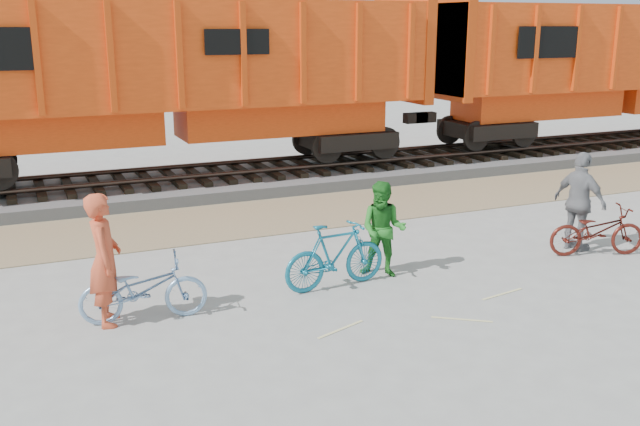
# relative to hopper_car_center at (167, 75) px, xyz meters

# --- Properties ---
(ground) EXTENTS (120.00, 120.00, 0.00)m
(ground) POSITION_rel_hopper_car_center_xyz_m (1.29, -9.00, -3.01)
(ground) COLOR #9E9E99
(ground) RESTS_ON ground
(gravel_strip) EXTENTS (120.00, 3.00, 0.02)m
(gravel_strip) POSITION_rel_hopper_car_center_xyz_m (1.29, -3.50, -3.00)
(gravel_strip) COLOR #9C8060
(gravel_strip) RESTS_ON ground
(ballast_bed) EXTENTS (120.00, 4.00, 0.30)m
(ballast_bed) POSITION_rel_hopper_car_center_xyz_m (1.29, 0.00, -2.86)
(ballast_bed) COLOR slate
(ballast_bed) RESTS_ON ground
(track) EXTENTS (120.00, 2.60, 0.24)m
(track) POSITION_rel_hopper_car_center_xyz_m (1.29, 0.00, -2.53)
(track) COLOR black
(track) RESTS_ON ballast_bed
(hopper_car_center) EXTENTS (14.00, 3.13, 4.65)m
(hopper_car_center) POSITION_rel_hopper_car_center_xyz_m (0.00, 0.00, 0.00)
(hopper_car_center) COLOR black
(hopper_car_center) RESTS_ON track
(hopper_car_right) EXTENTS (14.00, 3.13, 4.65)m
(hopper_car_right) POSITION_rel_hopper_car_center_xyz_m (15.00, 0.00, 0.00)
(hopper_car_right) COLOR black
(hopper_car_right) RESTS_ON track
(bicycle_blue) EXTENTS (1.92, 0.87, 0.97)m
(bicycle_blue) POSITION_rel_hopper_car_center_xyz_m (-2.22, -8.32, -2.52)
(bicycle_blue) COLOR #799EC8
(bicycle_blue) RESTS_ON ground
(bicycle_teal) EXTENTS (1.89, 0.68, 1.11)m
(bicycle_teal) POSITION_rel_hopper_car_center_xyz_m (0.93, -8.21, -2.45)
(bicycle_teal) COLOR #146B89
(bicycle_teal) RESTS_ON ground
(bicycle_maroon) EXTENTS (1.92, 1.18, 0.95)m
(bicycle_maroon) POSITION_rel_hopper_car_center_xyz_m (6.18, -8.63, -2.53)
(bicycle_maroon) COLOR #4B160F
(bicycle_maroon) RESTS_ON ground
(person_solo) EXTENTS (0.58, 0.78, 1.96)m
(person_solo) POSITION_rel_hopper_car_center_xyz_m (-2.72, -8.22, -2.03)
(person_solo) COLOR #C84829
(person_solo) RESTS_ON ground
(person_man) EXTENTS (1.03, 1.00, 1.67)m
(person_man) POSITION_rel_hopper_car_center_xyz_m (1.93, -8.01, -2.17)
(person_man) COLOR #1F6C1F
(person_man) RESTS_ON ground
(person_woman) EXTENTS (0.67, 1.19, 1.92)m
(person_woman) POSITION_rel_hopper_car_center_xyz_m (6.08, -8.23, -2.04)
(person_woman) COLOR slate
(person_woman) RESTS_ON ground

